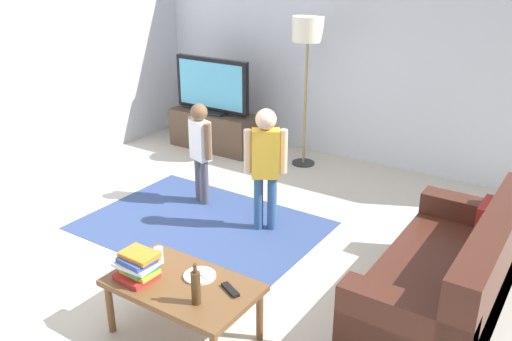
{
  "coord_description": "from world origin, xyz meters",
  "views": [
    {
      "loc": [
        2.47,
        -3.11,
        2.46
      ],
      "look_at": [
        0.0,
        0.6,
        0.65
      ],
      "focal_mm": 38.07,
      "sensor_mm": 36.0,
      "label": 1
    }
  ],
  "objects_px": {
    "child_center": "(266,159)",
    "bottle": "(196,287)",
    "tv": "(212,86)",
    "soda_can": "(159,255)",
    "couch": "(452,284)",
    "tv_remote": "(230,290)",
    "child_near_tv": "(200,144)",
    "coffee_table": "(183,289)",
    "book_stack": "(138,266)",
    "plate": "(200,276)",
    "floor_lamp": "(308,37)",
    "tv_stand": "(214,131)"
  },
  "relations": [
    {
      "from": "child_center",
      "to": "bottle",
      "type": "distance_m",
      "value": 1.83
    },
    {
      "from": "tv",
      "to": "soda_can",
      "type": "height_order",
      "value": "tv"
    },
    {
      "from": "couch",
      "to": "tv_remote",
      "type": "distance_m",
      "value": 1.58
    },
    {
      "from": "tv",
      "to": "tv_remote",
      "type": "xyz_separation_m",
      "value": [
        2.49,
        -3.02,
        -0.42
      ]
    },
    {
      "from": "child_center",
      "to": "couch",
      "type": "bearing_deg",
      "value": -12.79
    },
    {
      "from": "tv",
      "to": "soda_can",
      "type": "distance_m",
      "value": 3.58
    },
    {
      "from": "child_near_tv",
      "to": "coffee_table",
      "type": "distance_m",
      "value": 2.16
    },
    {
      "from": "tv_remote",
      "to": "soda_can",
      "type": "distance_m",
      "value": 0.62
    },
    {
      "from": "bottle",
      "to": "tv_remote",
      "type": "bearing_deg",
      "value": 65.56
    },
    {
      "from": "coffee_table",
      "to": "tv_remote",
      "type": "relative_size",
      "value": 5.88
    },
    {
      "from": "book_stack",
      "to": "soda_can",
      "type": "distance_m",
      "value": 0.22
    },
    {
      "from": "tv",
      "to": "plate",
      "type": "relative_size",
      "value": 5.0
    },
    {
      "from": "bottle",
      "to": "plate",
      "type": "height_order",
      "value": "bottle"
    },
    {
      "from": "bottle",
      "to": "soda_can",
      "type": "xyz_separation_m",
      "value": [
        -0.52,
        0.22,
        -0.06
      ]
    },
    {
      "from": "floor_lamp",
      "to": "soda_can",
      "type": "height_order",
      "value": "floor_lamp"
    },
    {
      "from": "tv_stand",
      "to": "floor_lamp",
      "type": "xyz_separation_m",
      "value": [
        1.27,
        0.15,
        1.3
      ]
    },
    {
      "from": "tv_stand",
      "to": "child_center",
      "type": "bearing_deg",
      "value": -40.63
    },
    {
      "from": "child_near_tv",
      "to": "book_stack",
      "type": "xyz_separation_m",
      "value": [
        0.97,
        -1.86,
        -0.13
      ]
    },
    {
      "from": "tv_stand",
      "to": "soda_can",
      "type": "bearing_deg",
      "value": -58.42
    },
    {
      "from": "bottle",
      "to": "tv_remote",
      "type": "distance_m",
      "value": 0.26
    },
    {
      "from": "child_near_tv",
      "to": "tv_stand",
      "type": "bearing_deg",
      "value": 123.3
    },
    {
      "from": "book_stack",
      "to": "floor_lamp",
      "type": "bearing_deg",
      "value": 100.25
    },
    {
      "from": "tv_stand",
      "to": "book_stack",
      "type": "distance_m",
      "value": 3.78
    },
    {
      "from": "tv_stand",
      "to": "floor_lamp",
      "type": "relative_size",
      "value": 0.67
    },
    {
      "from": "couch",
      "to": "child_center",
      "type": "height_order",
      "value": "child_center"
    },
    {
      "from": "child_center",
      "to": "book_stack",
      "type": "height_order",
      "value": "child_center"
    },
    {
      "from": "couch",
      "to": "bottle",
      "type": "distance_m",
      "value": 1.82
    },
    {
      "from": "couch",
      "to": "child_center",
      "type": "distance_m",
      "value": 1.92
    },
    {
      "from": "book_stack",
      "to": "bottle",
      "type": "distance_m",
      "value": 0.5
    },
    {
      "from": "child_near_tv",
      "to": "soda_can",
      "type": "bearing_deg",
      "value": -59.96
    },
    {
      "from": "book_stack",
      "to": "soda_can",
      "type": "bearing_deg",
      "value": 95.13
    },
    {
      "from": "bottle",
      "to": "coffee_table",
      "type": "bearing_deg",
      "value": 151.39
    },
    {
      "from": "coffee_table",
      "to": "book_stack",
      "type": "bearing_deg",
      "value": -156.65
    },
    {
      "from": "plate",
      "to": "floor_lamp",
      "type": "bearing_deg",
      "value": 106.63
    },
    {
      "from": "book_stack",
      "to": "plate",
      "type": "bearing_deg",
      "value": 36.1
    },
    {
      "from": "child_near_tv",
      "to": "book_stack",
      "type": "distance_m",
      "value": 2.1
    },
    {
      "from": "bottle",
      "to": "floor_lamp",
      "type": "bearing_deg",
      "value": 108.12
    },
    {
      "from": "book_stack",
      "to": "tv",
      "type": "bearing_deg",
      "value": 120.23
    },
    {
      "from": "floor_lamp",
      "to": "plate",
      "type": "xyz_separation_m",
      "value": [
        0.95,
        -3.18,
        -1.12
      ]
    },
    {
      "from": "floor_lamp",
      "to": "book_stack",
      "type": "relative_size",
      "value": 6.45
    },
    {
      "from": "book_stack",
      "to": "tv_remote",
      "type": "xyz_separation_m",
      "value": [
        0.6,
        0.22,
        -0.08
      ]
    },
    {
      "from": "tv_stand",
      "to": "couch",
      "type": "bearing_deg",
      "value": -28.34
    },
    {
      "from": "tv_stand",
      "to": "child_center",
      "type": "distance_m",
      "value": 2.41
    },
    {
      "from": "child_near_tv",
      "to": "soda_can",
      "type": "relative_size",
      "value": 8.88
    },
    {
      "from": "child_near_tv",
      "to": "tv_remote",
      "type": "distance_m",
      "value": 2.28
    },
    {
      "from": "couch",
      "to": "plate",
      "type": "relative_size",
      "value": 8.18
    },
    {
      "from": "tv_stand",
      "to": "coffee_table",
      "type": "height_order",
      "value": "tv_stand"
    },
    {
      "from": "child_near_tv",
      "to": "soda_can",
      "type": "height_order",
      "value": "child_near_tv"
    },
    {
      "from": "child_center",
      "to": "tv_remote",
      "type": "bearing_deg",
      "value": -65.15
    },
    {
      "from": "book_stack",
      "to": "bottle",
      "type": "xyz_separation_m",
      "value": [
        0.5,
        0.0,
        0.02
      ]
    }
  ]
}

